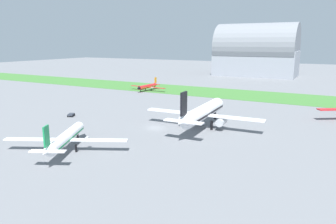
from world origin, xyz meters
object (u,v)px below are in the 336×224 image
(airplane_midfield_jet, at_px, (203,113))
(baggage_cart_near_gate, at_px, (71,115))
(airplane_taxiing_turboprop, at_px, (148,86))
(airplane_foreground_turboprop, at_px, (66,138))

(airplane_midfield_jet, xyz_separation_m, baggage_cart_near_gate, (-40.36, -7.08, -3.54))
(airplane_taxiing_turboprop, distance_m, airplane_foreground_turboprop, 84.84)
(airplane_taxiing_turboprop, distance_m, baggage_cart_near_gate, 56.47)
(airplane_midfield_jet, distance_m, airplane_foreground_turboprop, 35.60)
(airplane_midfield_jet, xyz_separation_m, airplane_foreground_turboprop, (-18.10, -30.63, -1.27))
(airplane_midfield_jet, relative_size, baggage_cart_near_gate, 11.07)
(airplane_midfield_jet, xyz_separation_m, airplane_taxiing_turboprop, (-47.63, 48.90, -2.01))
(airplane_midfield_jet, bearing_deg, airplane_taxiing_turboprop, 41.93)
(baggage_cart_near_gate, bearing_deg, airplane_midfield_jet, 72.76)
(airplane_midfield_jet, relative_size, airplane_foreground_turboprop, 1.35)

